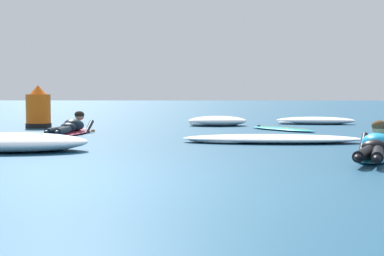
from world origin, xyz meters
name	(u,v)px	position (x,y,z in m)	size (l,w,h in m)	color
ground_plane	(174,125)	(0.00, 10.00, 0.00)	(120.00, 120.00, 0.00)	navy
surfer_near	(376,148)	(3.46, 2.25, 0.14)	(1.23, 2.52, 0.55)	#2DB2D1
surfer_far	(72,128)	(-1.88, 6.30, 0.14)	(0.58, 2.51, 0.54)	#E54C66
drifting_surfboard	(282,129)	(2.78, 7.93, 0.03)	(1.68, 1.99, 0.16)	#2DB2D1
whitewater_front	(315,121)	(4.04, 10.69, 0.10)	(2.32, 1.03, 0.21)	white
whitewater_mid_left	(8,143)	(-1.88, 2.78, 0.13)	(2.50, 1.31, 0.29)	white
whitewater_mid_right	(217,121)	(1.21, 9.76, 0.13)	(1.71, 1.32, 0.27)	white
whitewater_back	(272,139)	(2.25, 4.53, 0.07)	(3.20, 0.99, 0.15)	white
channel_marker_buoy	(38,111)	(-3.40, 8.56, 0.45)	(0.66, 0.66, 1.10)	#EA5B0F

